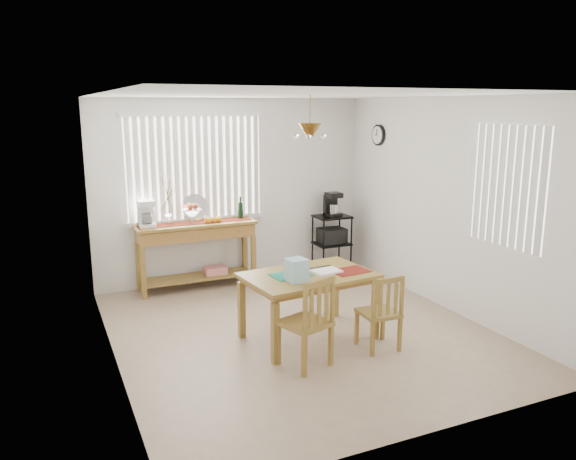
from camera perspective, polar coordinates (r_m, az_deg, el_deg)
name	(u,v)px	position (r m, az deg, el deg)	size (l,w,h in m)	color
ground	(300,331)	(6.45, 1.21, -10.25)	(4.00, 4.50, 0.01)	tan
room_shell	(300,182)	(6.02, 1.24, 4.89)	(4.20, 4.70, 2.70)	white
sideboard	(197,239)	(7.83, -9.23, -0.93)	(1.64, 0.46, 0.92)	olive
sideboard_items	(175,214)	(7.70, -11.37, 1.61)	(1.56, 0.39, 0.71)	maroon
wire_cart	(332,238)	(8.57, 4.47, -0.82)	(0.51, 0.41, 0.87)	black
cart_items	(332,205)	(8.47, 4.49, 2.57)	(0.20, 0.25, 0.36)	black
dining_table	(309,281)	(6.06, 2.10, -5.22)	(1.45, 1.02, 0.73)	olive
table_items	(304,270)	(5.84, 1.63, -4.13)	(1.09, 0.47, 0.23)	#167C69
chair_left	(308,323)	(5.46, 2.02, -9.40)	(0.54, 0.54, 0.92)	olive
chair_right	(380,313)	(5.93, 9.38, -8.31)	(0.39, 0.39, 0.81)	olive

